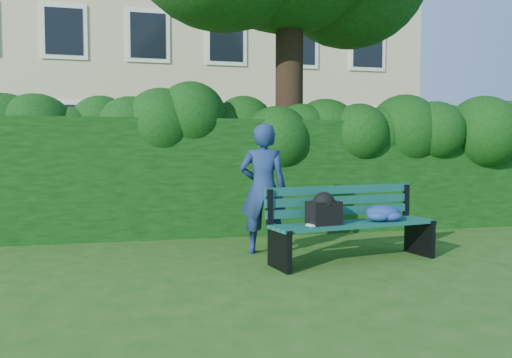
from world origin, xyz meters
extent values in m
plane|color=#1F5414|center=(0.00, 0.00, 0.00)|extent=(80.00, 80.00, 0.00)
cube|color=#C1BA82|center=(0.00, 14.00, 6.00)|extent=(16.00, 8.00, 12.00)
cube|color=white|center=(-3.60, 9.98, 2.00)|extent=(1.30, 0.08, 1.60)
cube|color=black|center=(-3.60, 9.94, 2.00)|extent=(1.05, 0.04, 1.35)
cube|color=white|center=(-1.20, 9.98, 2.00)|extent=(1.30, 0.08, 1.60)
cube|color=black|center=(-1.20, 9.94, 2.00)|extent=(1.05, 0.04, 1.35)
cube|color=white|center=(1.20, 9.98, 2.00)|extent=(1.30, 0.08, 1.60)
cube|color=black|center=(1.20, 9.94, 2.00)|extent=(1.05, 0.04, 1.35)
cube|color=white|center=(3.60, 9.98, 2.00)|extent=(1.30, 0.08, 1.60)
cube|color=black|center=(3.60, 9.94, 2.00)|extent=(1.05, 0.04, 1.35)
cube|color=white|center=(6.00, 9.98, 2.00)|extent=(1.30, 0.08, 1.60)
cube|color=black|center=(6.00, 9.94, 2.00)|extent=(1.05, 0.04, 1.35)
cube|color=white|center=(-3.60, 9.98, 4.80)|extent=(1.30, 0.08, 1.60)
cube|color=black|center=(-3.60, 9.94, 4.80)|extent=(1.05, 0.04, 1.35)
cube|color=white|center=(-1.20, 9.98, 4.80)|extent=(1.30, 0.08, 1.60)
cube|color=black|center=(-1.20, 9.94, 4.80)|extent=(1.05, 0.04, 1.35)
cube|color=white|center=(1.20, 9.98, 4.80)|extent=(1.30, 0.08, 1.60)
cube|color=black|center=(1.20, 9.94, 4.80)|extent=(1.05, 0.04, 1.35)
cube|color=white|center=(3.60, 9.98, 4.80)|extent=(1.30, 0.08, 1.60)
cube|color=black|center=(3.60, 9.94, 4.80)|extent=(1.05, 0.04, 1.35)
cube|color=white|center=(6.00, 9.98, 4.80)|extent=(1.30, 0.08, 1.60)
cube|color=black|center=(6.00, 9.94, 4.80)|extent=(1.05, 0.04, 1.35)
cube|color=black|center=(0.00, 2.20, 0.90)|extent=(10.00, 1.00, 1.80)
cylinder|color=black|center=(1.07, 2.66, 2.55)|extent=(0.48, 0.48, 5.11)
cube|color=#0E463E|center=(1.03, -0.43, 0.45)|extent=(2.06, 0.48, 0.04)
cube|color=#0E463E|center=(1.01, -0.31, 0.45)|extent=(2.06, 0.48, 0.04)
cube|color=#0E463E|center=(0.99, -0.19, 0.45)|extent=(2.06, 0.48, 0.04)
cube|color=#0E463E|center=(0.96, -0.08, 0.45)|extent=(2.06, 0.48, 0.04)
cube|color=#0E463E|center=(0.95, 0.00, 0.58)|extent=(2.04, 0.41, 0.10)
cube|color=#0E463E|center=(0.95, 0.01, 0.71)|extent=(2.04, 0.41, 0.10)
cube|color=#0E463E|center=(0.95, 0.02, 0.84)|extent=(2.04, 0.41, 0.10)
cube|color=black|center=(0.03, -0.43, 0.22)|extent=(0.15, 0.50, 0.44)
cube|color=black|center=(-0.02, -0.18, 0.65)|extent=(0.07, 0.07, 0.45)
cube|color=black|center=(0.04, -0.48, 0.44)|extent=(0.14, 0.42, 0.05)
cube|color=black|center=(1.97, -0.07, 0.22)|extent=(0.15, 0.50, 0.44)
cube|color=black|center=(1.92, 0.18, 0.65)|extent=(0.07, 0.07, 0.45)
cube|color=black|center=(1.98, -0.12, 0.44)|extent=(0.14, 0.42, 0.05)
cube|color=white|center=(0.46, -0.40, 0.48)|extent=(0.20, 0.16, 0.02)
cube|color=black|center=(0.58, -0.33, 0.60)|extent=(0.40, 0.31, 0.27)
imported|color=navy|center=(0.06, 0.46, 0.83)|extent=(0.70, 0.56, 1.66)
camera|label=1|loc=(-1.45, -5.70, 1.32)|focal=35.00mm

